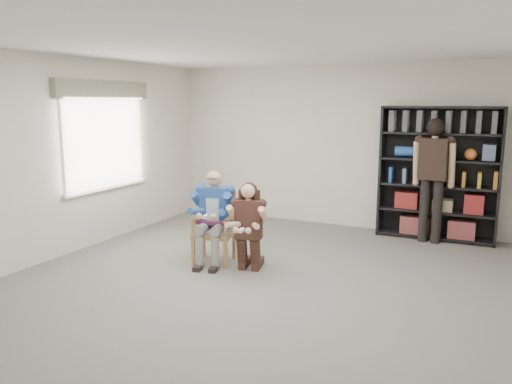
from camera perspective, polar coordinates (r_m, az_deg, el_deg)
The scene contains 8 objects.
room_shell at distance 5.58m, azimuth -0.79°, elevation 2.39°, with size 6.00×7.00×2.80m, color silver, non-canonical shape.
floor at distance 5.93m, azimuth -0.76°, elevation -11.13°, with size 6.00×7.00×0.01m, color slate.
window_left at distance 8.05m, azimuth -16.79°, elevation 6.03°, with size 0.16×2.00×1.75m, color silver, non-canonical shape.
armchair at distance 6.79m, azimuth -4.84°, elevation -4.08°, with size 0.56×0.55×0.97m, color #A9603C, non-canonical shape.
seated_man at distance 6.75m, azimuth -4.86°, elevation -2.88°, with size 0.55×0.76×1.27m, color #225198, non-canonical shape.
kneeling_woman at distance 6.40m, azimuth -0.89°, elevation -4.08°, with size 0.49×0.78×1.16m, color #351C19, non-canonical shape.
bookshelf at distance 8.34m, azimuth 20.10°, elevation 1.97°, with size 1.80×0.38×2.10m, color black, non-canonical shape.
standing_man at distance 8.11m, azimuth 19.50°, elevation 1.09°, with size 0.59×0.33×1.91m, color black, non-canonical shape.
Camera 1 is at (2.44, -4.96, 2.17)m, focal length 35.00 mm.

